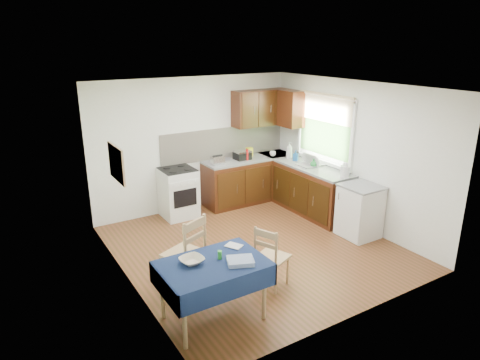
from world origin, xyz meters
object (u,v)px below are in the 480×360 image
chair_far (187,251)px  chair_near (270,255)px  toaster (218,160)px  dining_table (213,271)px  dish_rack (310,164)px  sandwich_press (242,155)px  kettle (345,170)px

chair_far → chair_near: chair_far is taller
toaster → dining_table: bearing=-111.4°
dining_table → chair_far: (0.02, 0.73, -0.08)m
toaster → chair_far: bearing=-118.5°
dining_table → dish_rack: size_ratio=2.62×
chair_far → sandwich_press: (2.28, 2.32, 0.44)m
chair_far → kettle: (3.16, 0.43, 0.47)m
dish_rack → kettle: 0.87m
toaster → kettle: 2.33m
chair_far → toaster: size_ratio=4.31×
dining_table → sandwich_press: (2.29, 3.05, 0.36)m
dining_table → chair_far: bearing=67.5°
dining_table → toaster: toaster is taller
chair_near → toaster: bearing=-37.8°
dining_table → toaster: size_ratio=5.03×
chair_far → toaster: bearing=-150.2°
chair_near → dining_table: bearing=79.7°
dining_table → kettle: size_ratio=4.57×
sandwich_press → dish_rack: bearing=-48.4°
kettle → toaster: bearing=129.1°
dining_table → chair_near: (0.96, 0.21, -0.16)m
chair_far → dish_rack: 3.42m
sandwich_press → dish_rack: size_ratio=0.64×
chair_far → dish_rack: (3.14, 1.30, 0.38)m
dining_table → kettle: 3.40m
chair_far → chair_near: size_ratio=1.19×
sandwich_press → kettle: bearing=-63.6°
dish_rack → kettle: (0.02, -0.87, 0.09)m
chair_far → kettle: kettle is taller
dining_table → dish_rack: dish_rack is taller
sandwich_press → dish_rack: (0.86, -1.02, -0.06)m
kettle → dish_rack: bearing=91.2°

